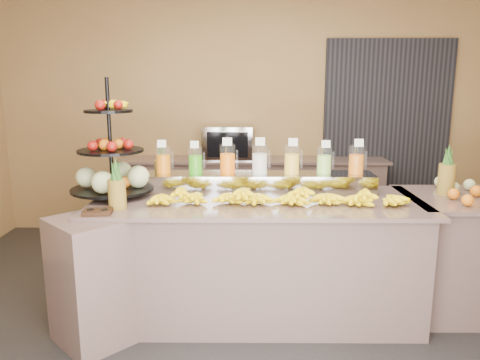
{
  "coord_description": "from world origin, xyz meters",
  "views": [
    {
      "loc": [
        -0.11,
        -3.15,
        1.81
      ],
      "look_at": [
        -0.14,
        0.3,
        1.08
      ],
      "focal_mm": 35.0,
      "sensor_mm": 36.0,
      "label": 1
    }
  ],
  "objects_px": {
    "fruit_stand": "(117,166)",
    "oven_warmer": "(228,142)",
    "pitcher_tray": "(260,182)",
    "right_fruit_pile": "(474,189)",
    "banana_heap": "(275,194)",
    "condiment_caddy": "(98,212)"
  },
  "relations": [
    {
      "from": "fruit_stand",
      "to": "oven_warmer",
      "type": "height_order",
      "value": "fruit_stand"
    },
    {
      "from": "pitcher_tray",
      "to": "fruit_stand",
      "type": "height_order",
      "value": "fruit_stand"
    },
    {
      "from": "right_fruit_pile",
      "to": "pitcher_tray",
      "type": "bearing_deg",
      "value": 171.24
    },
    {
      "from": "fruit_stand",
      "to": "right_fruit_pile",
      "type": "relative_size",
      "value": 1.96
    },
    {
      "from": "right_fruit_pile",
      "to": "oven_warmer",
      "type": "height_order",
      "value": "oven_warmer"
    },
    {
      "from": "banana_heap",
      "to": "right_fruit_pile",
      "type": "distance_m",
      "value": 1.53
    },
    {
      "from": "banana_heap",
      "to": "fruit_stand",
      "type": "height_order",
      "value": "fruit_stand"
    },
    {
      "from": "condiment_caddy",
      "to": "right_fruit_pile",
      "type": "relative_size",
      "value": 0.41
    },
    {
      "from": "banana_heap",
      "to": "oven_warmer",
      "type": "bearing_deg",
      "value": 101.46
    },
    {
      "from": "condiment_caddy",
      "to": "oven_warmer",
      "type": "relative_size",
      "value": 0.33
    },
    {
      "from": "fruit_stand",
      "to": "condiment_caddy",
      "type": "bearing_deg",
      "value": -80.37
    },
    {
      "from": "right_fruit_pile",
      "to": "oven_warmer",
      "type": "relative_size",
      "value": 0.81
    },
    {
      "from": "pitcher_tray",
      "to": "fruit_stand",
      "type": "relative_size",
      "value": 2.02
    },
    {
      "from": "banana_heap",
      "to": "fruit_stand",
      "type": "distance_m",
      "value": 1.25
    },
    {
      "from": "pitcher_tray",
      "to": "condiment_caddy",
      "type": "xyz_separation_m",
      "value": [
        -1.12,
        -0.68,
        -0.06
      ]
    },
    {
      "from": "pitcher_tray",
      "to": "fruit_stand",
      "type": "xyz_separation_m",
      "value": [
        -1.12,
        -0.14,
        0.16
      ]
    },
    {
      "from": "oven_warmer",
      "to": "fruit_stand",
      "type": "bearing_deg",
      "value": -112.15
    },
    {
      "from": "fruit_stand",
      "to": "oven_warmer",
      "type": "xyz_separation_m",
      "value": [
        0.81,
        1.81,
        -0.04
      ]
    },
    {
      "from": "condiment_caddy",
      "to": "right_fruit_pile",
      "type": "xyz_separation_m",
      "value": [
        2.75,
        0.43,
        0.06
      ]
    },
    {
      "from": "condiment_caddy",
      "to": "oven_warmer",
      "type": "xyz_separation_m",
      "value": [
        0.81,
        2.35,
        0.18
      ]
    },
    {
      "from": "banana_heap",
      "to": "condiment_caddy",
      "type": "xyz_separation_m",
      "value": [
        -1.22,
        -0.31,
        -0.05
      ]
    },
    {
      "from": "pitcher_tray",
      "to": "oven_warmer",
      "type": "height_order",
      "value": "oven_warmer"
    }
  ]
}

